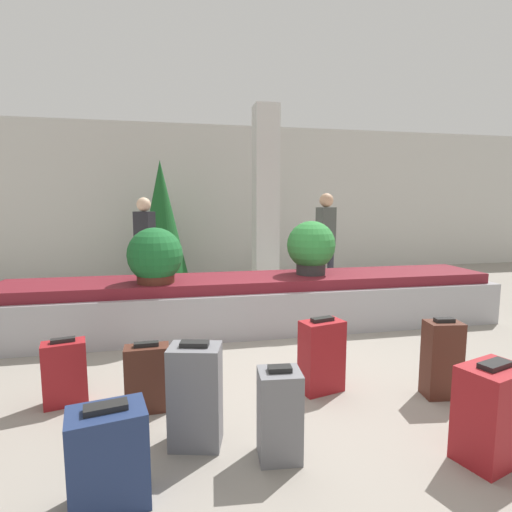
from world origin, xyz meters
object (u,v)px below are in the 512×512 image
Objects in this scene: suitcase_5 at (322,356)px; suitcase_6 at (196,395)px; suitcase_4 at (65,373)px; potted_plant_0 at (155,257)px; traveler_1 at (145,238)px; potted_plant_1 at (311,247)px; pillar at (266,199)px; suitcase_7 at (279,414)px; decorated_tree at (161,218)px; suitcase_1 at (108,457)px; suitcase_0 at (491,413)px; traveler_0 at (326,233)px; suitcase_3 at (148,378)px; suitcase_2 at (442,359)px.

suitcase_5 is 1.17m from suitcase_6.
suitcase_4 is 0.83× the size of potted_plant_0.
potted_plant_0 is at bearing -44.24° from traveler_1.
potted_plant_1 reaches higher than suitcase_4.
pillar is 1.98× the size of traveler_1.
decorated_tree is at bearing 103.21° from suitcase_7.
suitcase_7 is at bearing -37.92° from traveler_1.
suitcase_1 is 0.87× the size of potted_plant_0.
suitcase_5 reaches higher than suitcase_0.
pillar is at bearing 45.06° from traveler_1.
traveler_0 reaches higher than suitcase_7.
suitcase_6 is (-1.69, 0.51, 0.03)m from suitcase_0.
suitcase_1 is 0.94× the size of suitcase_7.
suitcase_0 reaches higher than suitcase_3.
suitcase_1 is (-1.95, -4.96, -1.34)m from pillar.
pillar reaches higher than suitcase_3.
suitcase_3 is at bearing -152.09° from traveler_0.
suitcase_7 is at bearing -44.45° from suitcase_3.
suitcase_2 is (0.23, 0.76, 0.02)m from suitcase_0.
suitcase_5 is 0.26× the size of decorated_tree.
pillar is at bearing 69.52° from suitcase_5.
suitcase_5 is (-0.89, 0.28, -0.01)m from suitcase_2.
suitcase_7 is 0.24× the size of decorated_tree.
suitcase_1 is 0.80× the size of potted_plant_1.
suitcase_2 is 1.03× the size of potted_plant_0.
traveler_0 reaches higher than suitcase_5.
suitcase_7 is 0.35× the size of traveler_1.
potted_plant_1 is at bearing 5.17° from potted_plant_0.
suitcase_0 is at bearing -7.53° from suitcase_7.
suitcase_6 is 0.42× the size of traveler_1.
traveler_1 is (-1.05, 4.55, 0.69)m from suitcase_7.
traveler_1 is 1.20m from decorated_tree.
suitcase_5 is at bearing -50.01° from potted_plant_0.
traveler_0 is at bearing 45.63° from suitcase_1.
suitcase_2 is 4.81m from traveler_1.
pillar is at bearing 52.76° from potted_plant_0.
suitcase_4 is at bearing 158.18° from suitcase_3.
traveler_1 reaches higher than suitcase_2.
decorated_tree is (-0.81, 5.69, 0.98)m from suitcase_7.
suitcase_5 is 0.92× the size of potted_plant_1.
suitcase_2 is 0.95× the size of potted_plant_1.
suitcase_0 is 0.91× the size of potted_plant_1.
suitcase_5 is at bearing -96.52° from pillar.
traveler_0 is (3.38, 3.33, 0.77)m from suitcase_4.
suitcase_4 is at bearing 101.29° from suitcase_1.
decorated_tree is at bearing 117.23° from traveler_1.
potted_plant_0 is (-0.80, 2.38, 0.65)m from suitcase_7.
pillar is at bearing 74.75° from suitcase_0.
suitcase_5 is at bearing -0.50° from suitcase_3.
suitcase_5 is at bearing 104.68° from suitcase_0.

